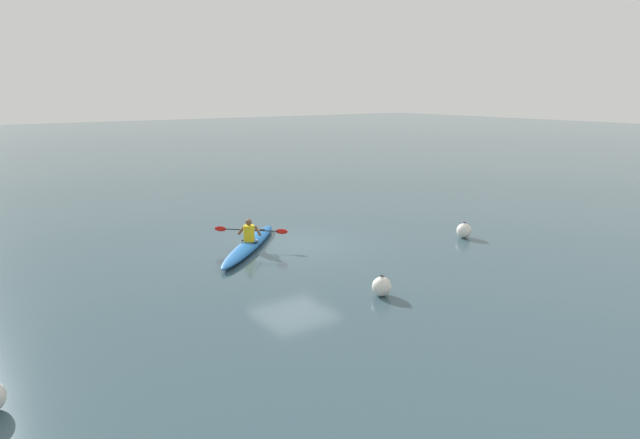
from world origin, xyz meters
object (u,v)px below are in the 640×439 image
at_px(kayak, 249,245).
at_px(kayaker, 249,232).
at_px(mooring_buoy_red_near, 382,286).
at_px(mooring_buoy_channel_marker, 464,230).

xyz_separation_m(kayak, kayaker, (-0.01, -0.01, 0.44)).
distance_m(kayaker, mooring_buoy_red_near, 5.71).
bearing_deg(kayaker, mooring_buoy_channel_marker, 155.35).
height_order(kayak, mooring_buoy_channel_marker, mooring_buoy_channel_marker).
bearing_deg(kayak, mooring_buoy_red_near, 97.19).
bearing_deg(mooring_buoy_channel_marker, kayak, -24.58).
relative_size(kayak, mooring_buoy_red_near, 7.65).
relative_size(kayaker, mooring_buoy_channel_marker, 3.21).
bearing_deg(mooring_buoy_channel_marker, kayaker, -24.65).
xyz_separation_m(kayak, mooring_buoy_channel_marker, (-6.77, 3.10, 0.13)).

